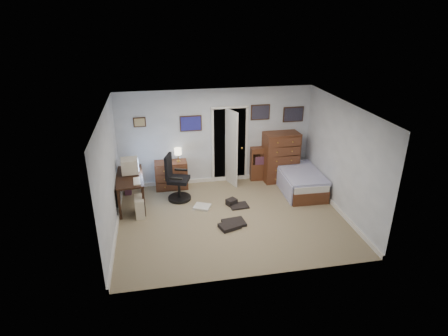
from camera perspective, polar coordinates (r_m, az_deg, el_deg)
The scene contains 15 objects.
floor at distance 8.44m, azimuth 1.14°, elevation -7.68°, with size 5.00×4.00×0.02m, color gray.
computer_desk at distance 8.97m, azimuth -14.69°, elevation -2.24°, with size 0.69×1.34×0.75m.
crt_monitor at distance 8.96m, azimuth -14.16°, elevation 0.30°, with size 0.41×0.39×0.36m.
keyboard at distance 8.57m, azimuth -13.14°, elevation -1.98°, with size 0.15×0.40×0.02m, color beige.
pc_tower at distance 8.63m, azimuth -12.71°, elevation -5.77°, with size 0.23×0.43×0.45m.
office_chair at distance 9.09m, azimuth -7.29°, elevation -2.22°, with size 0.71×0.71×1.15m.
media_stack at distance 9.59m, azimuth -14.58°, elevation -1.77°, with size 0.16×0.16×0.78m, color maroon.
low_dresser at distance 9.71m, azimuth -8.03°, elevation -1.07°, with size 0.82×0.41×0.73m, color brown.
table_lamp at distance 9.48m, azimuth -7.04°, elevation 2.46°, with size 0.18×0.18×0.36m.
doorway at distance 10.10m, azimuth 0.52°, elevation 4.04°, with size 0.96×1.12×2.05m.
tall_dresser at distance 10.08m, azimuth 8.61°, elevation 1.70°, with size 0.91×0.53×1.33m, color brown.
headboard_bookcase at distance 10.16m, azimuth 6.88°, elevation 0.88°, with size 1.03×0.30×0.92m.
bed at distance 9.77m, azimuth 11.31°, elevation -1.70°, with size 1.00×1.81×0.59m.
wall_posters at distance 9.64m, azimuth 2.18°, elevation 7.73°, with size 4.38×0.04×0.60m.
floor_clutter at distance 8.47m, azimuth 0.63°, elevation -7.19°, with size 1.32×1.41×0.15m.
Camera 1 is at (-1.49, -7.08, 4.34)m, focal length 30.00 mm.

